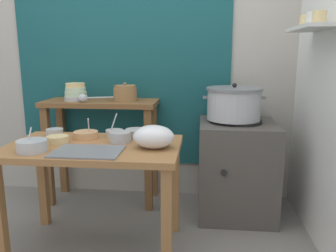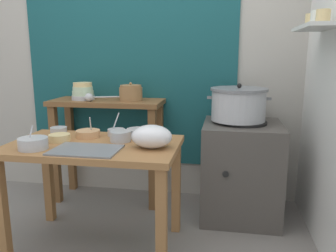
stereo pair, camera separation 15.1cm
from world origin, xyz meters
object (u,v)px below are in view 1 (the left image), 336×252
ladle (84,98)px  prep_bowl_5 (137,133)px  prep_bowl_2 (114,133)px  prep_bowl_4 (32,145)px  clay_pot (125,93)px  plastic_bag (154,137)px  bowl_stack_enamel (76,92)px  stove_block (236,168)px  steamer_pot (234,103)px  prep_bowl_6 (120,137)px  prep_bowl_0 (58,139)px  back_shelf_table (102,126)px  prep_table (94,161)px  prep_bowl_3 (55,132)px  serving_tray (88,151)px  prep_bowl_1 (86,134)px

ladle → prep_bowl_5: 0.68m
prep_bowl_2 → prep_bowl_4: (-0.39, -0.42, 0.01)m
clay_pot → plastic_bag: bearing=-65.9°
bowl_stack_enamel → prep_bowl_4: bowl_stack_enamel is taller
stove_block → steamer_pot: (-0.04, 0.02, 0.52)m
stove_block → prep_bowl_6: 1.05m
plastic_bag → prep_bowl_0: bearing=175.5°
clay_pot → ladle: bearing=-159.8°
back_shelf_table → prep_bowl_5: (0.41, -0.53, 0.07)m
prep_table → prep_bowl_3: size_ratio=9.45×
serving_tray → prep_bowl_1: prep_bowl_1 is taller
prep_bowl_2 → prep_bowl_1: bearing=-158.1°
prep_bowl_0 → prep_bowl_4: prep_bowl_4 is taller
prep_bowl_0 → prep_bowl_6: size_ratio=1.01×
bowl_stack_enamel → prep_bowl_5: bearing=-39.8°
back_shelf_table → bowl_stack_enamel: bearing=-175.0°
prep_table → stove_block: stove_block is taller
prep_bowl_4 → stove_block: bearing=32.4°
back_shelf_table → serving_tray: size_ratio=2.40×
serving_tray → prep_bowl_2: (0.06, 0.40, 0.02)m
back_shelf_table → prep_bowl_5: 0.68m
prep_bowl_0 → clay_pot: bearing=69.3°
steamer_pot → prep_bowl_6: (-0.77, -0.56, -0.15)m
ladle → prep_bowl_3: bearing=-98.8°
steamer_pot → prep_bowl_6: size_ratio=3.52×
prep_bowl_3 → prep_bowl_4: (0.03, -0.38, 0.01)m
plastic_bag → prep_bowl_5: 0.30m
steamer_pot → bowl_stack_enamel: (-1.31, 0.09, 0.06)m
clay_pot → prep_bowl_3: clay_pot is taller
back_shelf_table → prep_bowl_2: (0.25, -0.52, 0.07)m
prep_bowl_4 → prep_bowl_3: bearing=94.9°
plastic_bag → prep_bowl_6: bearing=153.2°
bowl_stack_enamel → prep_bowl_1: bearing=-64.2°
stove_block → prep_bowl_5: stove_block is taller
prep_bowl_2 → prep_bowl_3: (-0.42, -0.03, 0.00)m
bowl_stack_enamel → plastic_bag: (0.77, -0.77, -0.18)m
prep_table → steamer_pot: (0.93, 0.64, 0.30)m
prep_table → bowl_stack_enamel: 0.90m
clay_pot → prep_bowl_6: size_ratio=1.41×
prep_bowl_3 → plastic_bag: bearing=-17.6°
bowl_stack_enamel → plastic_bag: bearing=-44.9°
prep_bowl_0 → prep_bowl_2: bearing=34.5°
clay_pot → prep_bowl_2: 0.57m
prep_bowl_5 → clay_pot: bearing=110.3°
clay_pot → ladle: clay_pot is taller
prep_bowl_1 → prep_bowl_5: size_ratio=1.08×
prep_bowl_6 → prep_bowl_2: bearing=117.6°
prep_bowl_0 → prep_bowl_1: 0.20m
plastic_bag → prep_bowl_2: (-0.32, 0.27, -0.04)m
back_shelf_table → serving_tray: bearing=-78.0°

